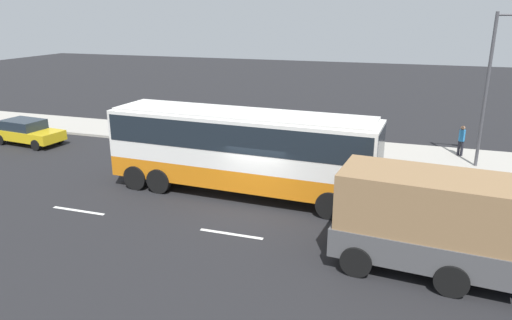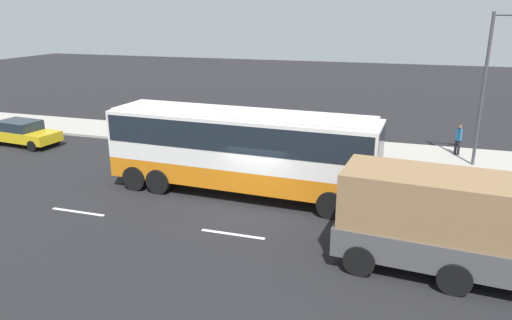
{
  "view_description": "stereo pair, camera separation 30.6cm",
  "coord_description": "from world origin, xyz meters",
  "px_view_note": "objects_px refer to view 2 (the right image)",
  "views": [
    {
      "loc": [
        5.65,
        -17.02,
        7.6
      ],
      "look_at": [
        -0.28,
        0.73,
        1.73
      ],
      "focal_mm": 33.13,
      "sensor_mm": 36.0,
      "label": 1
    },
    {
      "loc": [
        5.36,
        -17.11,
        7.6
      ],
      "look_at": [
        -0.28,
        0.73,
        1.73
      ],
      "focal_mm": 33.13,
      "sensor_mm": 36.0,
      "label": 2
    }
  ],
  "objects_px": {
    "coach_bus": "(240,144)",
    "car_yellow_taxi": "(23,132)",
    "cargo_truck": "(458,224)",
    "street_lamp": "(488,81)",
    "pedestrian_near_curb": "(458,138)"
  },
  "relations": [
    {
      "from": "cargo_truck",
      "to": "street_lamp",
      "type": "relative_size",
      "value": 1.03
    },
    {
      "from": "car_yellow_taxi",
      "to": "pedestrian_near_curb",
      "type": "xyz_separation_m",
      "value": [
        24.43,
        5.1,
        0.33
      ]
    },
    {
      "from": "coach_bus",
      "to": "cargo_truck",
      "type": "relative_size",
      "value": 1.52
    },
    {
      "from": "cargo_truck",
      "to": "car_yellow_taxi",
      "type": "bearing_deg",
      "value": 166.31
    },
    {
      "from": "coach_bus",
      "to": "pedestrian_near_curb",
      "type": "bearing_deg",
      "value": 45.29
    },
    {
      "from": "car_yellow_taxi",
      "to": "street_lamp",
      "type": "xyz_separation_m",
      "value": [
        25.23,
        3.45,
        3.63
      ]
    },
    {
      "from": "coach_bus",
      "to": "car_yellow_taxi",
      "type": "bearing_deg",
      "value": 169.21
    },
    {
      "from": "cargo_truck",
      "to": "coach_bus",
      "type": "bearing_deg",
      "value": 157.63
    },
    {
      "from": "cargo_truck",
      "to": "car_yellow_taxi",
      "type": "distance_m",
      "value": 24.61
    },
    {
      "from": "coach_bus",
      "to": "car_yellow_taxi",
      "type": "xyz_separation_m",
      "value": [
        -14.98,
        3.59,
        -1.47
      ]
    },
    {
      "from": "street_lamp",
      "to": "cargo_truck",
      "type": "bearing_deg",
      "value": -99.71
    },
    {
      "from": "cargo_truck",
      "to": "street_lamp",
      "type": "xyz_separation_m",
      "value": [
        1.94,
        11.36,
        2.77
      ]
    },
    {
      "from": "coach_bus",
      "to": "car_yellow_taxi",
      "type": "distance_m",
      "value": 15.47
    },
    {
      "from": "car_yellow_taxi",
      "to": "cargo_truck",
      "type": "bearing_deg",
      "value": -12.79
    },
    {
      "from": "cargo_truck",
      "to": "car_yellow_taxi",
      "type": "height_order",
      "value": "cargo_truck"
    }
  ]
}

